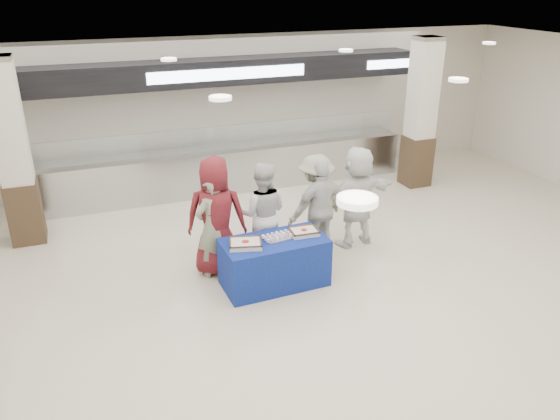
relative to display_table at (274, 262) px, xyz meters
name	(u,v)px	position (x,y,z in m)	size (l,w,h in m)	color
ground	(337,322)	(0.45, -1.24, -0.38)	(14.00, 14.00, 0.00)	beige
serving_line	(227,138)	(0.46, 4.16, 0.78)	(8.70, 0.85, 2.80)	#B1B3B8
column_left	(14,158)	(-3.55, 2.96, 1.15)	(0.55, 0.55, 3.20)	#352518
column_right	(421,117)	(4.45, 2.96, 1.15)	(0.55, 0.55, 3.20)	#352518
display_table	(274,262)	(0.00, 0.00, 0.00)	(1.55, 0.78, 0.75)	navy
sheet_cake_left	(246,243)	(-0.46, -0.04, 0.42)	(0.53, 0.46, 0.10)	silver
sheet_cake_right	(304,231)	(0.49, 0.03, 0.42)	(0.43, 0.34, 0.09)	silver
cupcake_tray	(277,236)	(0.06, 0.04, 0.41)	(0.42, 0.34, 0.06)	#A0A0A5
civilian_maroon	(216,217)	(-0.69, 0.69, 0.58)	(0.93, 0.60, 1.90)	maroon
soldier_a	(213,226)	(-0.76, 0.64, 0.45)	(0.60, 0.40, 1.65)	gray
chef_tall	(262,214)	(0.07, 0.75, 0.48)	(0.83, 0.65, 1.71)	silver
chef_short	(322,209)	(1.06, 0.64, 0.45)	(0.97, 0.40, 1.65)	silver
soldier_b	(315,203)	(1.05, 0.87, 0.47)	(1.09, 0.62, 1.68)	gray
civilian_white	(357,197)	(1.79, 0.80, 0.51)	(1.64, 0.52, 1.76)	white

